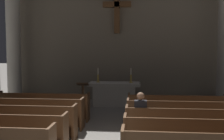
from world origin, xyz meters
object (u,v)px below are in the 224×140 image
Objects in this scene: altar at (114,94)px; candlestick_left at (98,78)px; pew_left_row_3 at (17,121)px; column_left_fourth at (13,32)px; pew_right_row_2 at (197,138)px; pew_left_row_5 at (43,106)px; pew_right_row_5 at (177,109)px; pew_right_row_3 at (188,125)px; candlestick_right at (131,78)px; lone_worshipper at (140,116)px; lectern at (83,98)px; pew_left_row_4 at (31,113)px; pew_right_row_4 at (182,116)px.

candlestick_left is at bearing 180.00° from altar.
pew_left_row_3 is 6.31m from column_left_fourth.
pew_right_row_2 is at bearing -67.50° from altar.
candlestick_left is at bearing 118.49° from pew_right_row_2.
pew_left_row_5 is 1.00× the size of pew_right_row_5.
pew_right_row_3 is 5.23× the size of candlestick_left.
pew_right_row_5 is 1.45× the size of altar.
column_left_fourth reaches higher than pew_left_row_5.
column_left_fourth reaches higher than altar.
candlestick_left is at bearing -9.34° from column_left_fourth.
pew_left_row_5 is 5.23× the size of candlestick_right.
candlestick_right is at bearing 121.77° from pew_right_row_5.
altar is at bearing -0.00° from candlestick_left.
lone_worshipper is at bearing -85.54° from candlestick_right.
lectern is at bearing 135.91° from pew_right_row_3.
candlestick_right is 0.53× the size of lectern.
pew_left_row_4 is 4.16m from altar.
altar is at bearing 48.08° from pew_left_row_5.
pew_right_row_3 is at bearing -36.36° from column_left_fourth.
pew_left_row_3 is at bearing -64.42° from column_left_fourth.
lectern is at bearing 49.10° from pew_left_row_5.
pew_left_row_3 is 2.77× the size of lectern.
lone_worshipper is (-1.21, 0.04, 0.22)m from pew_right_row_3.
pew_right_row_3 and pew_right_row_5 have the same top height.
altar is 1.91× the size of lectern.
pew_left_row_3 and pew_left_row_4 have the same top height.
altar is at bearing 57.13° from pew_left_row_4.
altar reaches higher than pew_left_row_5.
pew_left_row_3 is at bearing -109.18° from lectern.
pew_right_row_3 is at bearing -56.52° from candlestick_left.
altar is 3.60× the size of candlestick_right.
pew_right_row_5 is 2.42× the size of lone_worshipper.
candlestick_left is (-2.96, 2.51, 0.72)m from pew_right_row_5.
pew_left_row_5 is 4.92m from pew_right_row_3.
column_left_fourth is 10.77× the size of candlestick_left.
candlestick_left reaches higher than lone_worshipper.
candlestick_right reaches higher than pew_left_row_3.
column_left_fourth reaches higher than pew_right_row_4.
pew_left_row_4 and pew_right_row_3 have the same top height.
pew_left_row_4 is 4.51m from pew_right_row_4.
altar is at bearing 122.87° from pew_right_row_4.
candlestick_left is 1.00× the size of candlestick_right.
pew_right_row_3 is at bearing -12.23° from pew_left_row_4.
pew_right_row_2 is 1.00× the size of pew_right_row_4.
pew_right_row_4 is at bearing 90.00° from pew_right_row_3.
pew_left_row_4 is 4.92m from pew_right_row_2.
lectern is (-0.42, -1.20, -0.65)m from candlestick_left.
column_left_fourth is at bearing 138.77° from pew_right_row_2.
column_left_fourth is at bearing 127.74° from pew_left_row_5.
pew_left_row_4 is 5.23× the size of candlestick_right.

